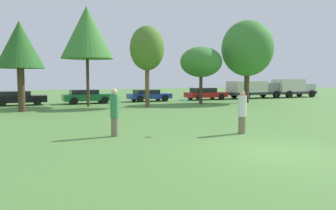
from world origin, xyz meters
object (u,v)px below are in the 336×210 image
Objects in this scene: frisbee at (186,101)px; tree_1 at (20,45)px; parked_car_black at (19,98)px; person_thrower at (114,112)px; tree_3 at (147,49)px; tree_2 at (87,33)px; parked_car_green at (87,96)px; parked_car_red at (205,93)px; person_catcher at (242,112)px; parked_car_blue at (149,95)px; delivery_truck_silver at (292,87)px; tree_5 at (247,49)px; delivery_truck_grey at (253,88)px; tree_4 at (201,62)px.

tree_1 is at bearing 116.07° from frisbee.
frisbee is at bearing -71.34° from parked_car_black.
tree_3 is (5.97, 12.06, 3.66)m from person_thrower.
tree_1 is (-6.19, 12.66, 3.16)m from frisbee.
tree_2 is at bearing 25.17° from tree_1.
parked_car_red is at bearing -0.32° from parked_car_green.
person_catcher is 17.05m from tree_2.
person_thrower is 13.94m from tree_3.
delivery_truck_silver is at bearing -2.96° from parked_car_blue.
delivery_truck_silver reaches higher than parked_car_black.
delivery_truck_silver is at bearing 13.66° from tree_3.
parked_car_green is at bearing 99.95° from person_thrower.
tree_3 is at bearing -112.27° from parked_car_blue.
delivery_truck_silver is (24.78, 2.65, -4.79)m from tree_2.
tree_2 reaches higher than tree_5.
parked_car_blue is at bearing -82.54° from person_catcher.
parked_car_green is 18.84m from delivery_truck_grey.
delivery_truck_silver reaches higher than person_thrower.
frisbee is at bearing -106.71° from parked_car_blue.
parked_car_green is (-0.74, 18.11, -0.70)m from frisbee.
tree_1 is 0.91× the size of delivery_truck_grey.
tree_2 is 1.38× the size of delivery_truck_silver.
parked_car_black is 0.73× the size of delivery_truck_silver.
parked_car_black is 11.78m from parked_car_blue.
person_catcher is 14.13m from tree_3.
person_catcher is at bearing -139.44° from delivery_truck_silver.
tree_3 is at bearing -166.74° from delivery_truck_silver.
delivery_truck_grey is (18.83, 0.01, 0.45)m from parked_car_green.
tree_3 is (4.29, -2.33, -1.32)m from tree_2.
parked_car_blue is at bearing 26.60° from tree_1.
person_catcher is 16.05m from tree_4.
delivery_truck_grey is at bearing 45.05° from frisbee.
parked_car_black is at bearing 148.51° from tree_3.
parked_car_green is 0.64× the size of delivery_truck_grey.
frisbee is at bearing -122.24° from tree_4.
delivery_truck_silver reaches higher than person_catcher.
parked_car_green is (-3.82, 5.44, -3.97)m from tree_3.
tree_2 is (-3.37, 15.92, 5.06)m from person_catcher.
parked_car_blue is at bearing 82.04° from person_thrower.
tree_3 is 1.51× the size of parked_car_black.
tree_5 reaches higher than tree_4.
person_thrower reaches higher than parked_car_green.
tree_2 reaches higher than delivery_truck_silver.
person_catcher is 0.23× the size of tree_5.
delivery_truck_grey is 5.49m from delivery_truck_silver.
parked_car_black is (-14.91, 4.94, -3.09)m from tree_4.
tree_4 is (14.72, 0.87, -0.79)m from tree_1.
person_catcher is 16.35m from tree_1.
parked_car_black is at bearing 109.05° from frisbee.
tree_1 reaches higher than frisbee.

